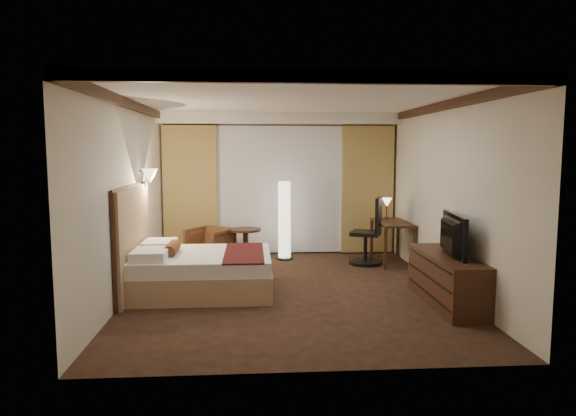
{
  "coord_description": "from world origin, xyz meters",
  "views": [
    {
      "loc": [
        -0.53,
        -7.2,
        2.01
      ],
      "look_at": [
        0.0,
        0.4,
        1.15
      ],
      "focal_mm": 32.0,
      "sensor_mm": 36.0,
      "label": 1
    }
  ],
  "objects": [
    {
      "name": "desk",
      "position": [
        1.95,
        1.67,
        0.38
      ],
      "size": [
        0.55,
        1.11,
        0.75
      ],
      "primitive_type": null,
      "color": "black",
      "rests_on": "floor"
    },
    {
      "name": "crown_molding",
      "position": [
        0.0,
        0.0,
        2.64
      ],
      "size": [
        4.5,
        5.5,
        0.12
      ],
      "primitive_type": null,
      "color": "black",
      "rests_on": "ceiling"
    },
    {
      "name": "dresser",
      "position": [
        2.0,
        -0.8,
        0.33
      ],
      "size": [
        0.5,
        1.69,
        0.66
      ],
      "primitive_type": null,
      "color": "black",
      "rests_on": "floor"
    },
    {
      "name": "office_chair",
      "position": [
        1.46,
        1.62,
        0.6
      ],
      "size": [
        0.75,
        0.75,
        1.2
      ],
      "primitive_type": null,
      "rotation": [
        0.0,
        0.0,
        -0.39
      ],
      "color": "black",
      "rests_on": "floor"
    },
    {
      "name": "desk_lamp",
      "position": [
        1.95,
        2.07,
        0.92
      ],
      "size": [
        0.18,
        0.18,
        0.34
      ],
      "primitive_type": null,
      "color": "#FFD899",
      "rests_on": "desk"
    },
    {
      "name": "ceiling",
      "position": [
        0.0,
        0.0,
        2.7
      ],
      "size": [
        4.5,
        5.5,
        0.01
      ],
      "primitive_type": "cube",
      "color": "white",
      "rests_on": "back_wall"
    },
    {
      "name": "soffit",
      "position": [
        0.0,
        2.5,
        2.6
      ],
      "size": [
        4.5,
        0.5,
        0.2
      ],
      "primitive_type": "cube",
      "color": "white",
      "rests_on": "ceiling"
    },
    {
      "name": "back_wall",
      "position": [
        0.0,
        2.75,
        1.35
      ],
      "size": [
        4.5,
        0.02,
        2.7
      ],
      "primitive_type": "cube",
      "color": "beige",
      "rests_on": "floor"
    },
    {
      "name": "armchair",
      "position": [
        -1.29,
        1.94,
        0.35
      ],
      "size": [
        0.92,
        0.91,
        0.7
      ],
      "primitive_type": "imported",
      "rotation": [
        0.0,
        0.0,
        -0.59
      ],
      "color": "#442C14",
      "rests_on": "floor"
    },
    {
      "name": "right_wall",
      "position": [
        2.25,
        0.0,
        1.35
      ],
      "size": [
        0.02,
        5.5,
        2.7
      ],
      "primitive_type": "cube",
      "color": "beige",
      "rests_on": "floor"
    },
    {
      "name": "wall_sconce",
      "position": [
        -2.09,
        0.75,
        1.62
      ],
      "size": [
        0.24,
        0.24,
        0.24
      ],
      "primitive_type": null,
      "color": "white",
      "rests_on": "left_wall"
    },
    {
      "name": "side_table",
      "position": [
        -0.66,
        1.92,
        0.31
      ],
      "size": [
        0.56,
        0.56,
        0.61
      ],
      "primitive_type": null,
      "color": "black",
      "rests_on": "floor"
    },
    {
      "name": "curtain_left_drape",
      "position": [
        -1.7,
        2.61,
        1.25
      ],
      "size": [
        1.0,
        0.14,
        2.45
      ],
      "primitive_type": "cube",
      "color": "#9E8C48",
      "rests_on": "back_wall"
    },
    {
      "name": "floor_lamp",
      "position": [
        0.06,
        2.13,
        0.73
      ],
      "size": [
        0.31,
        0.31,
        1.45
      ],
      "primitive_type": null,
      "color": "white",
      "rests_on": "floor"
    },
    {
      "name": "bed",
      "position": [
        -1.23,
        0.0,
        0.28
      ],
      "size": [
        1.92,
        1.5,
        0.56
      ],
      "primitive_type": null,
      "color": "white",
      "rests_on": "floor"
    },
    {
      "name": "television",
      "position": [
        1.97,
        -0.8,
        0.95
      ],
      "size": [
        0.71,
        1.09,
        0.13
      ],
      "primitive_type": "imported",
      "rotation": [
        0.0,
        0.0,
        1.45
      ],
      "color": "black",
      "rests_on": "dresser"
    },
    {
      "name": "curtain_right_drape",
      "position": [
        1.7,
        2.61,
        1.25
      ],
      "size": [
        1.0,
        0.14,
        2.45
      ],
      "primitive_type": "cube",
      "color": "#9E8C48",
      "rests_on": "back_wall"
    },
    {
      "name": "curtain_sheer",
      "position": [
        0.0,
        2.67,
        1.25
      ],
      "size": [
        2.48,
        0.04,
        2.45
      ],
      "primitive_type": "cube",
      "color": "silver",
      "rests_on": "back_wall"
    },
    {
      "name": "headboard",
      "position": [
        -2.2,
        0.0,
        0.75
      ],
      "size": [
        0.12,
        1.8,
        1.5
      ],
      "primitive_type": null,
      "color": "tan",
      "rests_on": "floor"
    },
    {
      "name": "floor",
      "position": [
        0.0,
        0.0,
        0.0
      ],
      "size": [
        4.5,
        5.5,
        0.01
      ],
      "primitive_type": "cube",
      "color": "black",
      "rests_on": "ground"
    },
    {
      "name": "left_wall",
      "position": [
        -2.25,
        0.0,
        1.35
      ],
      "size": [
        0.02,
        5.5,
        2.7
      ],
      "primitive_type": "cube",
      "color": "beige",
      "rests_on": "floor"
    }
  ]
}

